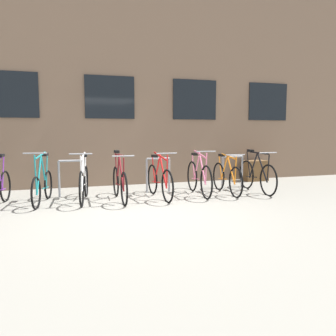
# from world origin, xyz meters

# --- Properties ---
(ground_plane) EXTENTS (42.00, 42.00, 0.00)m
(ground_plane) POSITION_xyz_m (0.00, 0.00, 0.00)
(ground_plane) COLOR gray
(storefront_building) EXTENTS (28.00, 6.50, 6.15)m
(storefront_building) POSITION_xyz_m (-0.00, 6.43, 3.07)
(storefront_building) COLOR #7A604C
(storefront_building) RESTS_ON ground
(bike_rack) EXTENTS (6.61, 0.05, 0.84)m
(bike_rack) POSITION_xyz_m (-0.05, 1.90, 0.51)
(bike_rack) COLOR gray
(bike_rack) RESTS_ON ground
(bicycle_maroon) EXTENTS (0.44, 1.77, 1.07)m
(bicycle_maroon) POSITION_xyz_m (-0.10, 1.21, 0.39)
(bicycle_maroon) COLOR black
(bicycle_maroon) RESTS_ON ground
(bicycle_pink) EXTENTS (0.44, 1.80, 1.06)m
(bicycle_pink) POSITION_xyz_m (1.77, 1.33, 0.40)
(bicycle_pink) COLOR black
(bicycle_pink) RESTS_ON ground
(bicycle_black) EXTENTS (0.44, 1.81, 1.03)m
(bicycle_black) POSITION_xyz_m (3.25, 1.23, 0.40)
(bicycle_black) COLOR black
(bicycle_black) RESTS_ON ground
(bicycle_white) EXTENTS (0.45, 1.79, 1.06)m
(bicycle_white) POSITION_xyz_m (-0.83, 1.37, 0.39)
(bicycle_white) COLOR black
(bicycle_white) RESTS_ON ground
(bicycle_orange) EXTENTS (0.44, 1.71, 0.98)m
(bicycle_orange) POSITION_xyz_m (2.45, 1.25, 0.38)
(bicycle_orange) COLOR black
(bicycle_orange) RESTS_ON ground
(bicycle_red) EXTENTS (0.44, 1.78, 1.05)m
(bicycle_red) POSITION_xyz_m (0.79, 1.24, 0.39)
(bicycle_red) COLOR black
(bicycle_red) RESTS_ON ground
(bicycle_teal) EXTENTS (0.48, 1.63, 1.09)m
(bicycle_teal) POSITION_xyz_m (-1.66, 1.38, 0.37)
(bicycle_teal) COLOR black
(bicycle_teal) RESTS_ON ground
(planter_box) EXTENTS (0.70, 0.44, 0.60)m
(planter_box) POSITION_xyz_m (4.20, 2.85, 0.30)
(planter_box) COLOR brown
(planter_box) RESTS_ON ground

